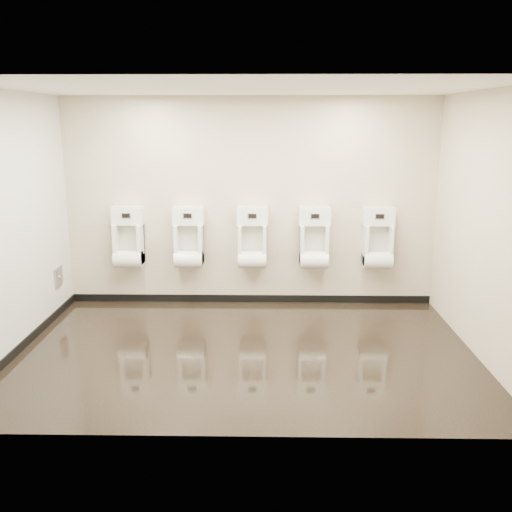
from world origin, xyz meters
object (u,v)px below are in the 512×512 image
Objects in this scene: access_panel at (58,277)px; urinal_2 at (252,242)px; urinal_3 at (314,242)px; urinal_4 at (378,242)px; urinal_0 at (128,242)px; urinal_1 at (189,242)px.

urinal_2 is at bearing 9.20° from access_panel.
urinal_4 is at bearing 0.00° from urinal_3.
access_panel is at bearing -154.13° from urinal_0.
urinal_3 is (3.34, 0.41, 0.39)m from access_panel.
urinal_2 is at bearing 180.00° from urinal_4.
urinal_1 is (1.66, 0.41, 0.39)m from access_panel.
urinal_0 is 1.68m from urinal_2.
urinal_2 is at bearing 0.00° from urinal_0.
urinal_3 is (2.50, 0.00, 0.00)m from urinal_0.
urinal_0 and urinal_1 have the same top height.
access_panel is 0.31× the size of urinal_0.
urinal_2 is (0.86, 0.00, 0.00)m from urinal_1.
access_panel is 0.31× the size of urinal_1.
urinal_4 is (4.20, 0.41, 0.39)m from access_panel.
urinal_0 is 1.00× the size of urinal_3.
urinal_3 is at bearing 0.00° from urinal_1.
urinal_1 is 0.86m from urinal_2.
urinal_0 is 1.00× the size of urinal_4.
urinal_3 and urinal_4 have the same top height.
urinal_1 is 1.00× the size of urinal_2.
urinal_2 and urinal_4 have the same top height.
access_panel is 0.31× the size of urinal_2.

